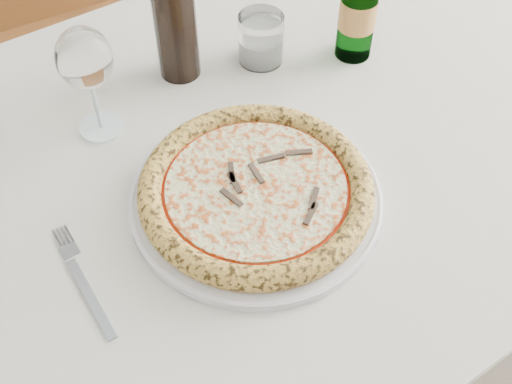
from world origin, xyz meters
TOP-DOWN VIEW (x-y plane):
  - dining_table at (-0.02, 0.14)m, footprint 1.66×1.07m
  - chair_far at (-0.09, 0.97)m, footprint 0.44×0.44m
  - plate at (-0.02, 0.04)m, footprint 0.36×0.36m
  - pizza at (-0.02, 0.04)m, footprint 0.33×0.33m
  - fork at (-0.28, 0.03)m, footprint 0.02×0.19m
  - wine_glass at (-0.16, 0.29)m, footprint 0.08×0.08m
  - tumbler at (0.15, 0.32)m, footprint 0.08×0.08m
  - beer_bottle at (0.30, 0.26)m, footprint 0.06×0.06m
  - wine_bottle at (0.01, 0.36)m, footprint 0.07×0.07m

SIDE VIEW (x-z plane):
  - chair_far at x=-0.09m, z-range 0.07..1.00m
  - dining_table at x=-0.02m, z-range 0.30..1.05m
  - fork at x=-0.28m, z-range 0.76..0.76m
  - plate at x=-0.02m, z-range 0.76..0.77m
  - pizza at x=-0.02m, z-range 0.77..0.80m
  - tumbler at x=0.15m, z-range 0.75..0.84m
  - beer_bottle at x=0.30m, z-range 0.73..0.98m
  - wine_bottle at x=0.01m, z-range 0.74..1.02m
  - wine_glass at x=-0.16m, z-range 0.80..0.98m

